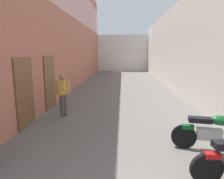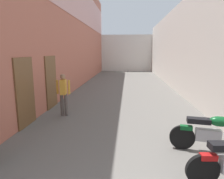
% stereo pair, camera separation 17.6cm
% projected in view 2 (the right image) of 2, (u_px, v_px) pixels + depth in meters
% --- Properties ---
extents(ground_plane, '(40.63, 40.63, 0.00)m').
position_uv_depth(ground_plane, '(124.00, 96.00, 10.95)').
color(ground_plane, '#66635E').
extents(building_left, '(0.45, 24.63, 7.92)m').
position_uv_depth(building_left, '(72.00, 25.00, 12.37)').
color(building_left, '#B76651').
rests_on(building_left, ground).
extents(building_right, '(0.45, 24.63, 5.14)m').
position_uv_depth(building_right, '(179.00, 48.00, 12.18)').
color(building_right, beige).
rests_on(building_right, ground).
extents(building_far_end, '(9.19, 2.00, 4.42)m').
position_uv_depth(building_far_end, '(126.00, 53.00, 25.55)').
color(building_far_end, silver).
rests_on(building_far_end, ground).
extents(motorcycle_fourth, '(1.84, 0.58, 1.04)m').
position_uv_depth(motorcycle_fourth, '(211.00, 132.00, 4.73)').
color(motorcycle_fourth, black).
rests_on(motorcycle_fourth, ground).
extents(pedestrian_further_down, '(0.52, 0.36, 1.57)m').
position_uv_depth(pedestrian_further_down, '(63.00, 92.00, 7.41)').
color(pedestrian_further_down, '#564C47').
rests_on(pedestrian_further_down, ground).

